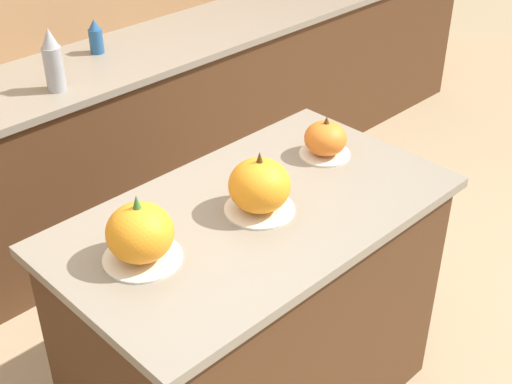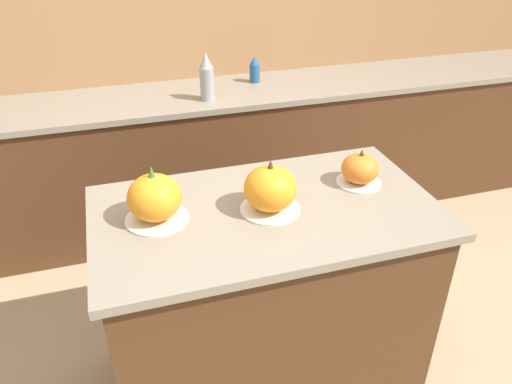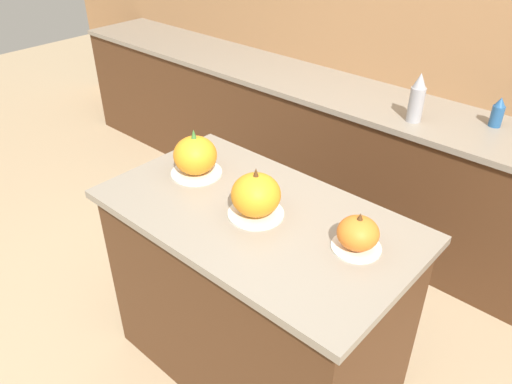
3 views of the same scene
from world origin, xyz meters
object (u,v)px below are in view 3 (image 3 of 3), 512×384
object	(u,v)px
pumpkin_cake_right	(358,234)
pumpkin_cake_center	(256,196)
bottle_short	(498,112)
bottle_tall	(417,98)
pumpkin_cake_left	(195,156)

from	to	relation	value
pumpkin_cake_right	pumpkin_cake_center	bearing A→B (deg)	-168.33
pumpkin_cake_center	bottle_short	xyz separation A→B (m)	(0.40, 1.52, -0.02)
pumpkin_cake_center	bottle_short	world-z (taller)	pumpkin_cake_center
pumpkin_cake_right	bottle_tall	distance (m)	1.26
pumpkin_cake_left	pumpkin_cake_center	size ratio (longest dim) A/B	1.02
pumpkin_cake_right	pumpkin_cake_left	bearing A→B (deg)	-178.18
pumpkin_cake_left	bottle_short	size ratio (longest dim) A/B	1.41
pumpkin_cake_center	bottle_short	distance (m)	1.57
pumpkin_cake_left	pumpkin_cake_center	world-z (taller)	pumpkin_cake_left
pumpkin_cake_left	bottle_tall	bearing A→B (deg)	69.55
pumpkin_cake_center	bottle_tall	world-z (taller)	bottle_tall
pumpkin_cake_left	bottle_short	bearing A→B (deg)	60.66
pumpkin_cake_right	bottle_short	size ratio (longest dim) A/B	1.12
pumpkin_cake_left	bottle_short	distance (m)	1.68
pumpkin_cake_left	bottle_tall	xyz separation A→B (m)	(0.46, 1.22, 0.03)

